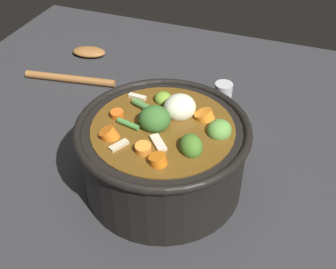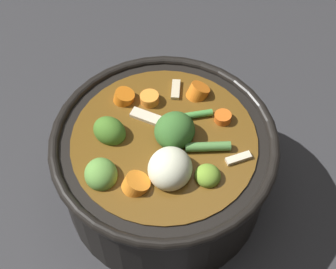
{
  "view_description": "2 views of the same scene",
  "coord_description": "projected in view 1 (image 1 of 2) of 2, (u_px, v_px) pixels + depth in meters",
  "views": [
    {
      "loc": [
        -0.44,
        -0.17,
        0.49
      ],
      "look_at": [
        0.0,
        -0.01,
        0.1
      ],
      "focal_mm": 45.62,
      "sensor_mm": 36.0,
      "label": 1
    },
    {
      "loc": [
        0.29,
        -0.12,
        0.57
      ],
      "look_at": [
        -0.01,
        0.01,
        0.1
      ],
      "focal_mm": 53.68,
      "sensor_mm": 36.0,
      "label": 2
    }
  ],
  "objects": [
    {
      "name": "ground_plane",
      "position": [
        163.0,
        183.0,
        0.68
      ],
      "size": [
        1.1,
        1.1,
        0.0
      ],
      "primitive_type": "plane",
      "color": "#2D2D30"
    },
    {
      "name": "cooking_pot",
      "position": [
        163.0,
        153.0,
        0.64
      ],
      "size": [
        0.26,
        0.26,
        0.14
      ],
      "color": "black",
      "rests_on": "ground_plane"
    },
    {
      "name": "wooden_spoon",
      "position": [
        81.0,
        63.0,
        0.95
      ],
      "size": [
        0.17,
        0.2,
        0.02
      ],
      "color": "#96602F",
      "rests_on": "ground_plane"
    },
    {
      "name": "salt_shaker",
      "position": [
        222.0,
        103.0,
        0.78
      ],
      "size": [
        0.03,
        0.03,
        0.08
      ],
      "color": "silver",
      "rests_on": "ground_plane"
    }
  ]
}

